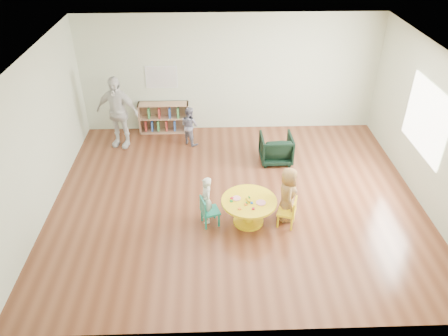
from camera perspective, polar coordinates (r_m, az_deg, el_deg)
name	(u,v)px	position (r m, az deg, el deg)	size (l,w,h in m)	color
room	(239,110)	(7.51, 1.94, 7.64)	(7.10, 7.00, 2.80)	#5B2F1D
activity_table	(249,207)	(7.73, 3.27, -5.13)	(0.98, 0.98, 0.53)	yellow
kid_chair_left	(208,211)	(7.70, -2.11, -5.58)	(0.38, 0.38, 0.56)	#198B72
kid_chair_right	(289,211)	(7.76, 8.49, -5.63)	(0.39, 0.39, 0.57)	yellow
bookshelf	(164,117)	(10.79, -7.89, 6.56)	(1.20, 0.30, 0.75)	#A17759
alphabet_poster	(161,77)	(10.51, -8.17, 11.68)	(0.74, 0.01, 0.54)	white
armchair	(276,148)	(9.54, 6.81, 2.56)	(0.67, 0.69, 0.63)	black
child_left	(206,200)	(7.69, -2.34, -4.24)	(0.33, 0.22, 0.91)	silver
child_right	(288,195)	(7.77, 8.31, -3.46)	(0.52, 0.34, 1.06)	#F4A81B
toddler	(190,126)	(10.13, -4.52, 5.55)	(0.45, 0.35, 0.92)	#17183B
adult_caretaker	(117,112)	(10.15, -13.77, 7.12)	(0.98, 0.41, 1.68)	silver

